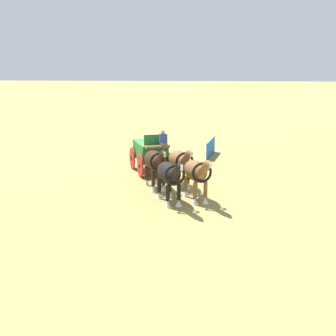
# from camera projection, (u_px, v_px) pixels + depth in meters

# --- Properties ---
(ground_plane) EXTENTS (220.00, 220.00, 0.00)m
(ground_plane) POSITION_uv_depth(u_px,v_px,m) (150.00, 172.00, 28.35)
(ground_plane) COLOR #9E8C4C
(show_wagon) EXTENTS (5.66, 2.83, 2.71)m
(show_wagon) POSITION_uv_depth(u_px,v_px,m) (151.00, 152.00, 27.95)
(show_wagon) COLOR #236B2D
(show_wagon) RESTS_ON ground
(draft_horse_rear_near) EXTENTS (3.03, 1.57, 2.23)m
(draft_horse_rear_near) POSITION_uv_depth(u_px,v_px,m) (180.00, 161.00, 24.76)
(draft_horse_rear_near) COLOR brown
(draft_horse_rear_near) RESTS_ON ground
(draft_horse_rear_off) EXTENTS (3.05, 1.61, 2.29)m
(draft_horse_rear_off) POSITION_uv_depth(u_px,v_px,m) (155.00, 162.00, 24.41)
(draft_horse_rear_off) COLOR #331E14
(draft_horse_rear_off) RESTS_ON ground
(draft_horse_lead_near) EXTENTS (2.90, 1.53, 2.24)m
(draft_horse_lead_near) POSITION_uv_depth(u_px,v_px,m) (197.00, 172.00, 22.32)
(draft_horse_lead_near) COLOR brown
(draft_horse_lead_near) RESTS_ON ground
(draft_horse_lead_off) EXTENTS (3.07, 1.60, 2.24)m
(draft_horse_lead_off) POSITION_uv_depth(u_px,v_px,m) (170.00, 174.00, 21.98)
(draft_horse_lead_off) COLOR black
(draft_horse_lead_off) RESTS_ON ground
(sponsor_banner) EXTENTS (3.16, 0.64, 1.10)m
(sponsor_banner) POSITION_uv_depth(u_px,v_px,m) (211.00, 148.00, 32.76)
(sponsor_banner) COLOR #1959B2
(sponsor_banner) RESTS_ON ground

